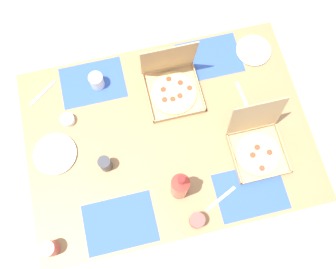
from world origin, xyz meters
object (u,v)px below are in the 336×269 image
(plate_far_right, at_px, (55,154))
(condiment_bowl, at_px, (68,120))
(pizza_box_center, at_px, (172,86))
(cup_dark, at_px, (197,220))
(soda_bottle, at_px, (180,186))
(cup_red, at_px, (97,81))
(cup_clear_left, at_px, (105,164))
(cup_clear_right, at_px, (50,249))
(plate_near_left, at_px, (253,51))
(pizza_box_corner_right, at_px, (258,146))

(plate_far_right, relative_size, condiment_bowl, 3.02)
(pizza_box_center, xyz_separation_m, cup_dark, (-0.05, -0.74, -0.01))
(cup_dark, bearing_deg, condiment_bowl, 128.67)
(plate_far_right, bearing_deg, soda_bottle, -29.72)
(cup_red, xyz_separation_m, condiment_bowl, (-0.20, -0.18, -0.03))
(cup_clear_left, bearing_deg, condiment_bowl, 118.16)
(cup_clear_right, xyz_separation_m, cup_clear_left, (0.34, 0.35, -0.00))
(pizza_box_center, distance_m, condiment_bowl, 0.61)
(cup_dark, bearing_deg, plate_near_left, 56.63)
(cup_red, distance_m, condiment_bowl, 0.27)
(condiment_bowl, bearing_deg, plate_near_left, 9.05)
(cup_clear_left, xyz_separation_m, condiment_bowl, (-0.16, 0.30, -0.03))
(plate_far_right, relative_size, soda_bottle, 0.71)
(cup_clear_right, height_order, cup_clear_left, cup_clear_right)
(pizza_box_corner_right, bearing_deg, cup_red, 143.22)
(plate_near_left, xyz_separation_m, cup_red, (-0.92, 0.00, 0.04))
(plate_near_left, height_order, soda_bottle, soda_bottle)
(plate_near_left, distance_m, condiment_bowl, 1.13)
(cup_dark, height_order, condiment_bowl, cup_dark)
(soda_bottle, distance_m, condiment_bowl, 0.73)
(pizza_box_center, bearing_deg, cup_red, 162.54)
(condiment_bowl, bearing_deg, cup_clear_left, -61.84)
(pizza_box_center, height_order, plate_far_right, pizza_box_center)
(plate_near_left, relative_size, condiment_bowl, 2.64)
(cup_red, relative_size, cup_clear_left, 0.93)
(cup_clear_left, bearing_deg, pizza_box_corner_right, -6.40)
(pizza_box_corner_right, xyz_separation_m, cup_red, (-0.76, 0.57, -0.00))
(pizza_box_corner_right, bearing_deg, cup_clear_right, -167.04)
(pizza_box_center, distance_m, cup_dark, 0.74)
(cup_clear_right, height_order, condiment_bowl, cup_clear_right)
(pizza_box_corner_right, relative_size, cup_red, 3.38)
(condiment_bowl, bearing_deg, cup_red, 42.00)
(plate_near_left, bearing_deg, cup_dark, -123.37)
(cup_clear_right, relative_size, cup_clear_left, 1.03)
(cup_clear_left, bearing_deg, cup_clear_right, -133.93)
(soda_bottle, relative_size, condiment_bowl, 4.23)
(cup_red, bearing_deg, pizza_box_center, -17.46)
(plate_near_left, distance_m, soda_bottle, 0.93)
(soda_bottle, height_order, cup_red, soda_bottle)
(pizza_box_corner_right, height_order, plate_far_right, pizza_box_corner_right)
(pizza_box_corner_right, bearing_deg, soda_bottle, -164.49)
(soda_bottle, xyz_separation_m, cup_clear_left, (-0.34, 0.22, -0.08))
(soda_bottle, bearing_deg, cup_red, 113.67)
(plate_near_left, bearing_deg, pizza_box_center, -166.21)
(soda_bottle, height_order, cup_clear_left, soda_bottle)
(plate_near_left, bearing_deg, soda_bottle, -131.64)
(pizza_box_corner_right, relative_size, pizza_box_center, 0.94)
(plate_near_left, distance_m, cup_dark, 1.04)
(cup_red, relative_size, condiment_bowl, 1.21)
(cup_dark, bearing_deg, pizza_box_corner_right, 36.10)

